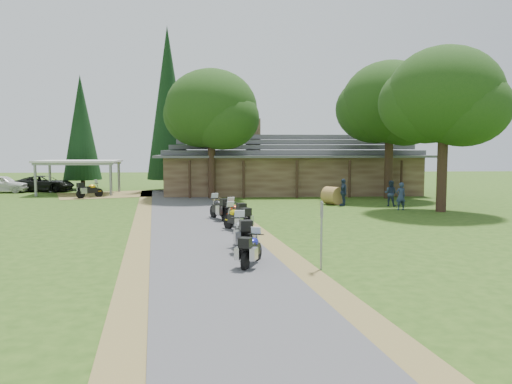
{
  "coord_description": "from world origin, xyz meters",
  "views": [
    {
      "loc": [
        0.59,
        -17.54,
        3.73
      ],
      "look_at": [
        2.1,
        6.51,
        1.6
      ],
      "focal_mm": 35.0,
      "sensor_mm": 36.0,
      "label": 1
    }
  ],
  "objects": [
    {
      "name": "ground",
      "position": [
        0.0,
        0.0,
        0.0
      ],
      "size": [
        120.0,
        120.0,
        0.0
      ],
      "primitive_type": "plane",
      "color": "#294814",
      "rests_on": "ground"
    },
    {
      "name": "driveway",
      "position": [
        -0.5,
        4.0,
        0.0
      ],
      "size": [
        51.95,
        51.95,
        0.0
      ],
      "primitive_type": "plane",
      "rotation": [
        0.0,
        0.0,
        0.14
      ],
      "color": "#4B4B4E",
      "rests_on": "ground"
    },
    {
      "name": "lodge",
      "position": [
        6.0,
        24.0,
        2.45
      ],
      "size": [
        21.4,
        9.4,
        4.9
      ],
      "primitive_type": null,
      "color": "brown",
      "rests_on": "ground"
    },
    {
      "name": "carport",
      "position": [
        -11.21,
        23.64,
        1.37
      ],
      "size": [
        6.45,
        4.42,
        2.74
      ],
      "primitive_type": null,
      "rotation": [
        0.0,
        0.0,
        0.03
      ],
      "color": "silver",
      "rests_on": "ground"
    },
    {
      "name": "car_white_sedan",
      "position": [
        -18.06,
        25.33,
        0.93
      ],
      "size": [
        2.4,
        5.6,
        1.86
      ],
      "primitive_type": "imported",
      "rotation": [
        0.0,
        0.0,
        1.56
      ],
      "color": "white",
      "rests_on": "ground"
    },
    {
      "name": "car_dark_suv",
      "position": [
        -14.89,
        26.23,
        1.02
      ],
      "size": [
        2.87,
        5.55,
        2.04
      ],
      "primitive_type": "imported",
      "rotation": [
        0.0,
        0.0,
        1.45
      ],
      "color": "black",
      "rests_on": "ground"
    },
    {
      "name": "motorcycle_row_a",
      "position": [
        1.43,
        -1.99,
        0.57
      ],
      "size": [
        1.09,
        1.77,
        1.15
      ],
      "primitive_type": null,
      "rotation": [
        0.0,
        0.0,
        1.22
      ],
      "color": "#191B97",
      "rests_on": "ground"
    },
    {
      "name": "motorcycle_row_b",
      "position": [
        1.21,
        0.45,
        0.69
      ],
      "size": [
        0.92,
        2.08,
        1.38
      ],
      "primitive_type": null,
      "rotation": [
        0.0,
        0.0,
        1.7
      ],
      "color": "#A5A7AD",
      "rests_on": "ground"
    },
    {
      "name": "motorcycle_row_c",
      "position": [
        1.11,
        4.56,
        0.64
      ],
      "size": [
        1.47,
        1.93,
        1.28
      ],
      "primitive_type": null,
      "rotation": [
        0.0,
        0.0,
        2.1
      ],
      "color": "#C3AD06",
      "rests_on": "ground"
    },
    {
      "name": "motorcycle_row_d",
      "position": [
        1.09,
        6.47,
        0.64
      ],
      "size": [
        1.27,
        1.97,
        1.29
      ],
      "primitive_type": null,
      "rotation": [
        0.0,
        0.0,
        1.95
      ],
      "color": "red",
      "rests_on": "ground"
    },
    {
      "name": "motorcycle_row_e",
      "position": [
        0.28,
        8.32,
        0.66
      ],
      "size": [
        1.35,
        2.02,
        1.32
      ],
      "primitive_type": null,
      "rotation": [
        0.0,
        0.0,
        1.99
      ],
      "color": "black",
      "rests_on": "ground"
    },
    {
      "name": "motorcycle_carport_a",
      "position": [
        -9.54,
        20.43,
        0.66
      ],
      "size": [
        1.79,
        1.8,
        1.31
      ],
      "primitive_type": null,
      "rotation": [
        0.0,
        0.0,
        0.79
      ],
      "color": "gold",
      "rests_on": "ground"
    },
    {
      "name": "person_a",
      "position": [
        11.16,
        11.7,
        0.98
      ],
      "size": [
        0.6,
        0.46,
        1.96
      ],
      "primitive_type": "imported",
      "rotation": [
        0.0,
        0.0,
        3.26
      ],
      "color": "#273650",
      "rests_on": "ground"
    },
    {
      "name": "person_b",
      "position": [
        11.23,
        13.76,
        0.97
      ],
      "size": [
        0.68,
        0.64,
        1.93
      ],
      "primitive_type": "imported",
      "rotation": [
        0.0,
        0.0,
        2.54
      ],
      "color": "#273650",
      "rests_on": "ground"
    },
    {
      "name": "person_c",
      "position": [
        8.25,
        14.15,
        1.03
      ],
      "size": [
        0.66,
        0.72,
        2.05
      ],
      "primitive_type": "imported",
      "rotation": [
        0.0,
        0.0,
        4.18
      ],
      "color": "#273650",
      "rests_on": "ground"
    },
    {
      "name": "hay_bale",
      "position": [
        7.71,
        14.88,
        0.59
      ],
      "size": [
        1.58,
        1.56,
        1.18
      ],
      "primitive_type": "cylinder",
      "rotation": [
        1.57,
        0.0,
        0.6
      ],
      "color": "olive",
      "rests_on": "ground"
    },
    {
      "name": "sign_post",
      "position": [
        3.53,
        -2.67,
        1.06
      ],
      "size": [
        0.38,
        0.06,
        2.13
      ],
      "primitive_type": null,
      "color": "gray",
      "rests_on": "ground"
    },
    {
      "name": "oak_lodge_left",
      "position": [
        -0.38,
        19.5,
        5.35
      ],
      "size": [
        6.75,
        6.75,
        10.7
      ],
      "primitive_type": null,
      "color": "black",
      "rests_on": "ground"
    },
    {
      "name": "oak_lodge_right",
      "position": [
        12.71,
        18.68,
        5.71
      ],
      "size": [
        7.07,
        7.07,
        11.43
      ],
      "primitive_type": null,
      "color": "black",
      "rests_on": "ground"
    },
    {
      "name": "oak_driveway",
      "position": [
        13.28,
        10.86,
        5.48
      ],
      "size": [
        6.57,
        6.57,
        10.97
      ],
      "primitive_type": null,
      "color": "black",
      "rests_on": "ground"
    },
    {
      "name": "cedar_near",
      "position": [
        -4.31,
        26.76,
        7.13
      ],
      "size": [
        3.83,
        3.83,
        14.26
      ],
      "primitive_type": "cone",
      "color": "black",
      "rests_on": "ground"
    },
    {
      "name": "cedar_far",
      "position": [
        -12.25,
        28.37,
        5.12
      ],
      "size": [
        3.38,
        3.38,
        10.25
      ],
      "primitive_type": "cone",
      "color": "black",
      "rests_on": "ground"
    }
  ]
}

